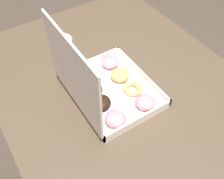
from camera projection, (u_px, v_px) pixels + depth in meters
The scene contains 4 objects.
ground_plane at pixel (116, 163), 1.68m from camera, with size 8.00×8.00×0.00m, color #42382D.
dining_table at pixel (117, 97), 1.17m from camera, with size 1.22×0.96×0.77m.
donut_box at pixel (105, 87), 1.00m from camera, with size 0.37×0.31×0.34m.
coffee_mug at pixel (63, 49), 1.15m from camera, with size 0.09×0.09×0.11m.
Camera 1 is at (-0.61, 0.42, 1.58)m, focal length 42.00 mm.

